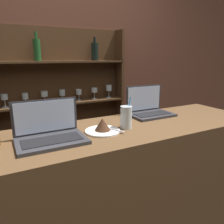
{
  "coord_description": "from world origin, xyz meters",
  "views": [
    {
      "loc": [
        -0.62,
        -0.84,
        1.41
      ],
      "look_at": [
        -0.01,
        0.31,
        1.08
      ],
      "focal_mm": 35.0,
      "sensor_mm": 36.0,
      "label": 1
    }
  ],
  "objects_px": {
    "laptop_far": "(149,109)",
    "water_glass": "(126,117)",
    "laptop_near": "(50,133)",
    "cake_plate": "(103,127)"
  },
  "relations": [
    {
      "from": "laptop_far",
      "to": "water_glass",
      "type": "xyz_separation_m",
      "value": [
        -0.32,
        -0.19,
        0.02
      ]
    },
    {
      "from": "cake_plate",
      "to": "water_glass",
      "type": "height_order",
      "value": "water_glass"
    },
    {
      "from": "cake_plate",
      "to": "water_glass",
      "type": "bearing_deg",
      "value": -1.71
    },
    {
      "from": "laptop_near",
      "to": "laptop_far",
      "type": "xyz_separation_m",
      "value": [
        0.78,
        0.18,
        0.0
      ]
    },
    {
      "from": "laptop_near",
      "to": "water_glass",
      "type": "bearing_deg",
      "value": -1.39
    },
    {
      "from": "laptop_near",
      "to": "water_glass",
      "type": "height_order",
      "value": "laptop_near"
    },
    {
      "from": "laptop_near",
      "to": "water_glass",
      "type": "xyz_separation_m",
      "value": [
        0.46,
        -0.01,
        0.03
      ]
    },
    {
      "from": "laptop_far",
      "to": "cake_plate",
      "type": "xyz_separation_m",
      "value": [
        -0.48,
        -0.19,
        -0.02
      ]
    },
    {
      "from": "laptop_far",
      "to": "water_glass",
      "type": "distance_m",
      "value": 0.37
    },
    {
      "from": "water_glass",
      "to": "laptop_far",
      "type": "bearing_deg",
      "value": 31.23
    }
  ]
}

